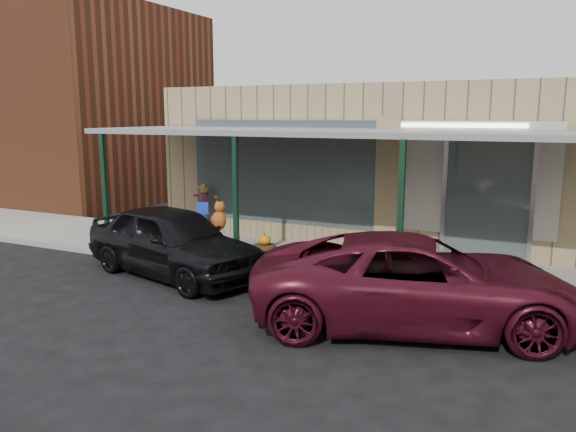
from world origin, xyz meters
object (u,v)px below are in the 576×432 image
at_px(barrel_pumpkin, 265,251).
at_px(car_maroon, 418,282).
at_px(parked_sedan, 173,241).
at_px(handicap_sign, 203,223).
at_px(barrel_scarecrow, 205,216).

bearing_deg(barrel_pumpkin, car_maroon, -27.91).
bearing_deg(parked_sedan, handicap_sign, 8.91).
relative_size(barrel_scarecrow, barrel_pumpkin, 2.04).
relative_size(barrel_scarecrow, car_maroon, 0.26).
bearing_deg(barrel_scarecrow, barrel_pumpkin, -19.52).
height_order(handicap_sign, car_maroon, car_maroon).
bearing_deg(barrel_pumpkin, handicap_sign, -160.22).
distance_m(barrel_pumpkin, parked_sedan, 2.09).
distance_m(barrel_scarecrow, handicap_sign, 2.87).
bearing_deg(barrel_scarecrow, car_maroon, -16.60).
relative_size(barrel_pumpkin, car_maroon, 0.13).
distance_m(barrel_scarecrow, car_maroon, 7.96).
distance_m(parked_sedan, car_maroon, 5.46).
relative_size(handicap_sign, car_maroon, 0.25).
bearing_deg(handicap_sign, parked_sedan, -114.21).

